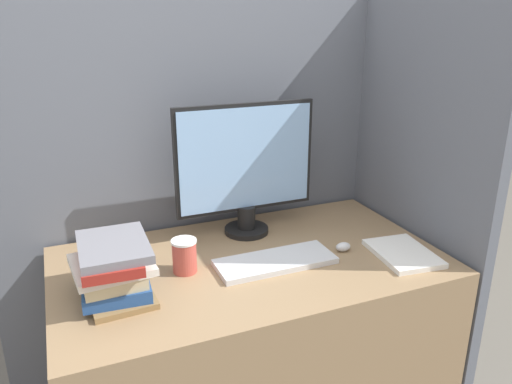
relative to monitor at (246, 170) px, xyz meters
The scene contains 9 objects.
cubicle_panel_rear 0.27m from the monitor, 110.97° to the left, with size 1.74×0.04×1.70m.
cubicle_panel_right 0.69m from the monitor, 17.39° to the right, with size 0.04×0.83×1.70m.
desk 0.69m from the monitor, 107.87° to the right, with size 1.34×0.77×0.77m.
monitor is the anchor object (origin of this frame).
keyboard 0.38m from the monitor, 91.24° to the right, with size 0.41×0.16×0.02m.
mouse 0.46m from the monitor, 47.86° to the right, with size 0.06×0.04×0.03m.
coffee_cup 0.43m from the monitor, 144.15° to the right, with size 0.09×0.09×0.12m.
book_stack 0.64m from the monitor, 152.08° to the right, with size 0.24×0.29×0.18m.
paper_pile 0.65m from the monitor, 42.71° to the right, with size 0.22×0.28×0.02m.
Camera 1 is at (-0.58, -1.07, 1.58)m, focal length 35.00 mm.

